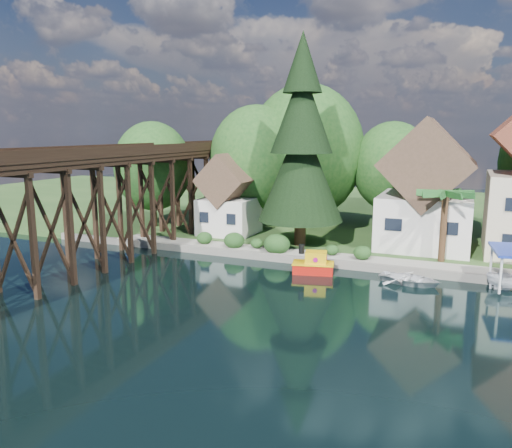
{
  "coord_description": "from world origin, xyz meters",
  "views": [
    {
      "loc": [
        9.91,
        -28.73,
        10.41
      ],
      "look_at": [
        -4.62,
        6.0,
        3.37
      ],
      "focal_mm": 35.0,
      "sensor_mm": 36.0,
      "label": 1
    }
  ],
  "objects_px": {
    "house_left": "(426,193)",
    "conifer": "(301,145)",
    "boat_white_a": "(410,278)",
    "tugboat": "(314,265)",
    "shed": "(229,200)",
    "trestle_bridge": "(126,193)",
    "palm_tree": "(446,196)"
  },
  "relations": [
    {
      "from": "conifer",
      "to": "boat_white_a",
      "type": "relative_size",
      "value": 4.37
    },
    {
      "from": "palm_tree",
      "to": "tugboat",
      "type": "bearing_deg",
      "value": -148.52
    },
    {
      "from": "trestle_bridge",
      "to": "house_left",
      "type": "distance_m",
      "value": 25.42
    },
    {
      "from": "house_left",
      "to": "palm_tree",
      "type": "bearing_deg",
      "value": -70.33
    },
    {
      "from": "shed",
      "to": "tugboat",
      "type": "height_order",
      "value": "shed"
    },
    {
      "from": "palm_tree",
      "to": "boat_white_a",
      "type": "relative_size",
      "value": 1.42
    },
    {
      "from": "tugboat",
      "to": "trestle_bridge",
      "type": "bearing_deg",
      "value": -177.34
    },
    {
      "from": "trestle_bridge",
      "to": "palm_tree",
      "type": "distance_m",
      "value": 25.44
    },
    {
      "from": "house_left",
      "to": "boat_white_a",
      "type": "distance_m",
      "value": 11.08
    },
    {
      "from": "boat_white_a",
      "to": "tugboat",
      "type": "bearing_deg",
      "value": 102.29
    },
    {
      "from": "trestle_bridge",
      "to": "house_left",
      "type": "height_order",
      "value": "house_left"
    },
    {
      "from": "house_left",
      "to": "shed",
      "type": "xyz_separation_m",
      "value": [
        -18.0,
        -1.5,
        -1.31
      ]
    },
    {
      "from": "shed",
      "to": "boat_white_a",
      "type": "xyz_separation_m",
      "value": [
        17.94,
        -8.53,
        -3.4
      ]
    },
    {
      "from": "tugboat",
      "to": "house_left",
      "type": "bearing_deg",
      "value": 55.47
    },
    {
      "from": "house_left",
      "to": "tugboat",
      "type": "height_order",
      "value": "house_left"
    },
    {
      "from": "house_left",
      "to": "trestle_bridge",
      "type": "bearing_deg",
      "value": -154.79
    },
    {
      "from": "house_left",
      "to": "shed",
      "type": "bearing_deg",
      "value": -175.23
    },
    {
      "from": "conifer",
      "to": "shed",
      "type": "bearing_deg",
      "value": 165.14
    },
    {
      "from": "palm_tree",
      "to": "boat_white_a",
      "type": "distance_m",
      "value": 7.58
    },
    {
      "from": "palm_tree",
      "to": "conifer",
      "type": "bearing_deg",
      "value": 174.26
    },
    {
      "from": "palm_tree",
      "to": "tugboat",
      "type": "distance_m",
      "value": 11.28
    },
    {
      "from": "house_left",
      "to": "palm_tree",
      "type": "xyz_separation_m",
      "value": [
        1.71,
        -4.79,
        0.47
      ]
    },
    {
      "from": "shed",
      "to": "boat_white_a",
      "type": "relative_size",
      "value": 1.9
    },
    {
      "from": "trestle_bridge",
      "to": "shed",
      "type": "relative_size",
      "value": 5.63
    },
    {
      "from": "house_left",
      "to": "palm_tree",
      "type": "relative_size",
      "value": 1.88
    },
    {
      "from": "shed",
      "to": "tugboat",
      "type": "xyz_separation_m",
      "value": [
        11.06,
        -8.58,
        -3.17
      ]
    },
    {
      "from": "tugboat",
      "to": "boat_white_a",
      "type": "height_order",
      "value": "tugboat"
    },
    {
      "from": "house_left",
      "to": "conifer",
      "type": "height_order",
      "value": "conifer"
    },
    {
      "from": "conifer",
      "to": "tugboat",
      "type": "height_order",
      "value": "conifer"
    },
    {
      "from": "trestle_bridge",
      "to": "tugboat",
      "type": "xyz_separation_m",
      "value": [
        16.06,
        0.75,
        -4.69
      ]
    },
    {
      "from": "trestle_bridge",
      "to": "boat_white_a",
      "type": "distance_m",
      "value": 23.47
    },
    {
      "from": "tugboat",
      "to": "conifer",
      "type": "bearing_deg",
      "value": 115.94
    }
  ]
}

